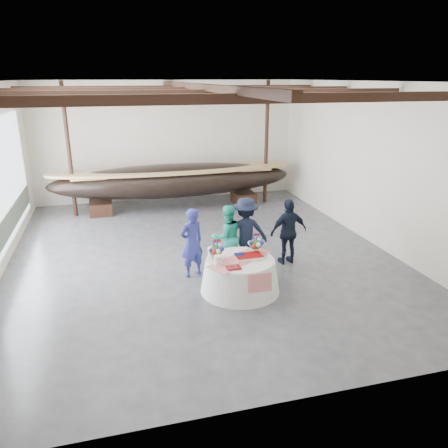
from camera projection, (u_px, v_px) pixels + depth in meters
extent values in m
cube|color=#3D3D42|center=(201.00, 253.00, 12.01)|extent=(10.00, 12.00, 0.01)
cube|color=silver|center=(167.00, 141.00, 16.78)|extent=(10.00, 0.02, 4.50)
cube|color=silver|center=(292.00, 264.00, 5.79)|extent=(10.00, 0.02, 4.50)
cube|color=silver|center=(370.00, 163.00, 12.51)|extent=(0.02, 12.00, 4.50)
cube|color=white|center=(198.00, 81.00, 10.56)|extent=(10.00, 12.00, 0.01)
cube|color=black|center=(239.00, 99.00, 7.44)|extent=(9.80, 0.12, 0.18)
cube|color=black|center=(207.00, 94.00, 9.73)|extent=(9.80, 0.12, 0.18)
cube|color=black|center=(187.00, 90.00, 12.02)|extent=(9.80, 0.12, 0.18)
cube|color=black|center=(173.00, 88.00, 14.31)|extent=(9.80, 0.12, 0.18)
cube|color=black|center=(198.00, 87.00, 10.60)|extent=(0.15, 11.76, 0.15)
cylinder|color=black|center=(69.00, 151.00, 14.55)|extent=(0.14, 0.14, 4.50)
cylinder|color=black|center=(266.00, 143.00, 16.26)|extent=(0.14, 0.14, 4.50)
cube|color=silver|center=(1.00, 185.00, 11.07)|extent=(0.02, 7.00, 3.20)
cube|color=#596654|center=(8.00, 226.00, 11.43)|extent=(0.02, 7.00, 0.60)
cube|color=black|center=(101.00, 208.00, 15.41)|extent=(0.77, 0.99, 0.44)
cube|color=black|center=(243.00, 198.00, 16.70)|extent=(0.77, 0.99, 0.44)
ellipsoid|color=black|center=(174.00, 180.00, 15.79)|extent=(8.79, 1.76, 1.21)
cube|color=#9E7A4C|center=(174.00, 172.00, 15.68)|extent=(7.03, 1.15, 0.07)
cone|color=silver|center=(240.00, 276.00, 9.80)|extent=(1.78, 1.78, 0.74)
cylinder|color=silver|center=(240.00, 260.00, 9.68)|extent=(1.51, 1.51, 0.04)
cube|color=red|center=(240.00, 259.00, 9.67)|extent=(1.68, 1.37, 0.01)
cube|color=white|center=(249.00, 257.00, 9.71)|extent=(0.60, 0.40, 0.07)
cylinder|color=white|center=(218.00, 260.00, 9.37)|extent=(0.18, 0.18, 0.20)
cylinder|color=white|center=(212.00, 252.00, 9.79)|extent=(0.18, 0.18, 0.22)
cube|color=#670B09|center=(234.00, 268.00, 9.21)|extent=(0.30, 0.24, 0.03)
cone|color=silver|center=(265.00, 256.00, 9.67)|extent=(0.09, 0.09, 0.12)
imported|color=navy|center=(192.00, 243.00, 10.41)|extent=(0.73, 0.61, 1.71)
imported|color=#22B296|center=(227.00, 237.00, 10.87)|extent=(0.87, 0.72, 1.64)
imported|color=black|center=(245.00, 232.00, 10.99)|extent=(1.20, 0.74, 1.79)
imported|color=black|center=(289.00, 232.00, 11.13)|extent=(1.04, 0.51, 1.71)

